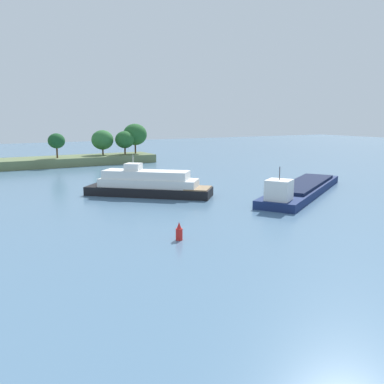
{
  "coord_description": "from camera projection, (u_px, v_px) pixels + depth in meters",
  "views": [
    {
      "loc": [
        -23.49,
        -9.39,
        12.46
      ],
      "look_at": [
        7.04,
        44.05,
        1.2
      ],
      "focal_mm": 38.75,
      "sensor_mm": 36.0,
      "label": 1
    }
  ],
  "objects": [
    {
      "name": "treeline_island",
      "position": [
        28.0,
        156.0,
        102.39
      ],
      "size": [
        76.43,
        10.91,
        10.47
      ],
      "color": "#66754C",
      "rests_on": "ground"
    },
    {
      "name": "white_riverboat",
      "position": [
        148.0,
        185.0,
        65.96
      ],
      "size": [
        18.36,
        17.27,
        6.5
      ],
      "color": "black",
      "rests_on": "ground"
    },
    {
      "name": "cargo_barge",
      "position": [
        301.0,
        189.0,
        67.07
      ],
      "size": [
        29.03,
        20.78,
        5.81
      ],
      "color": "navy",
      "rests_on": "ground"
    },
    {
      "name": "channel_buoy_red",
      "position": [
        179.0,
        232.0,
        42.24
      ],
      "size": [
        0.7,
        0.7,
        1.9
      ],
      "color": "red",
      "rests_on": "ground"
    }
  ]
}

